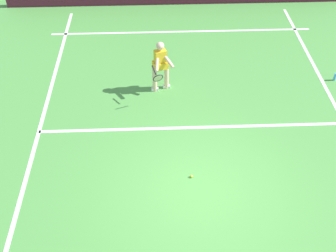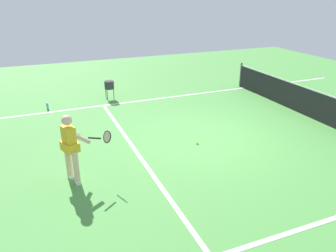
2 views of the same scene
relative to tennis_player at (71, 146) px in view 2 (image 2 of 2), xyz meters
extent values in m
plane|color=#4C9342|center=(-0.80, 3.77, -0.85)|extent=(24.85, 24.85, 0.00)
cube|color=white|center=(-0.80, 1.67, -0.84)|extent=(8.02, 0.10, 0.01)
cube|color=white|center=(-4.82, 3.77, -0.84)|extent=(0.10, 17.12, 0.01)
cube|color=white|center=(3.21, 3.77, -0.84)|extent=(0.10, 17.12, 0.01)
cylinder|color=#4C4C51|center=(-5.12, 7.74, -0.33)|extent=(0.08, 0.08, 1.03)
cube|color=#232326|center=(-0.80, 7.74, -0.39)|extent=(8.54, 0.02, 0.91)
cube|color=white|center=(-0.80, 7.74, 0.08)|extent=(8.54, 0.02, 0.04)
cylinder|color=beige|center=(-0.17, -0.09, -0.46)|extent=(0.13, 0.13, 0.78)
cylinder|color=beige|center=(0.17, 0.03, -0.46)|extent=(0.13, 0.13, 0.78)
cube|color=white|center=(-0.17, -0.09, -0.81)|extent=(0.20, 0.10, 0.08)
cube|color=white|center=(0.17, 0.03, -0.81)|extent=(0.20, 0.10, 0.08)
cube|color=gold|center=(0.00, -0.03, 0.19)|extent=(0.37, 0.29, 0.52)
cube|color=gold|center=(0.00, -0.03, -0.01)|extent=(0.47, 0.40, 0.20)
sphere|color=beige|center=(0.00, -0.03, 0.59)|extent=(0.22, 0.22, 0.22)
cylinder|color=beige|center=(-0.19, 0.06, 0.21)|extent=(0.40, 0.40, 0.37)
cylinder|color=beige|center=(0.09, 0.16, 0.21)|extent=(0.14, 0.48, 0.37)
cylinder|color=black|center=(0.18, 0.48, 0.17)|extent=(0.13, 0.29, 0.14)
torus|color=black|center=(0.08, 0.76, 0.11)|extent=(0.31, 0.21, 0.28)
cylinder|color=beige|center=(0.08, 0.76, 0.11)|extent=(0.26, 0.16, 0.23)
sphere|color=#D1E533|center=(-0.62, 3.36, -0.81)|extent=(0.07, 0.07, 0.07)
cylinder|color=#333338|center=(-5.54, 2.08, -0.30)|extent=(0.36, 0.36, 0.30)
cylinder|color=#333338|center=(-5.41, 2.20, -0.65)|extent=(0.02, 0.02, 0.40)
cylinder|color=#333338|center=(-5.66, 1.95, -0.65)|extent=(0.02, 0.02, 0.40)
cylinder|color=#333338|center=(-5.41, 1.95, -0.65)|extent=(0.02, 0.02, 0.40)
sphere|color=#D1E533|center=(-5.49, 2.08, -0.14)|extent=(0.07, 0.07, 0.07)
cylinder|color=#4C9EE5|center=(-5.18, -0.25, -0.73)|extent=(0.07, 0.07, 0.24)
camera|label=1|loc=(0.18, 9.63, 6.52)|focal=44.52mm
camera|label=2|loc=(6.66, -0.50, 3.10)|focal=35.32mm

